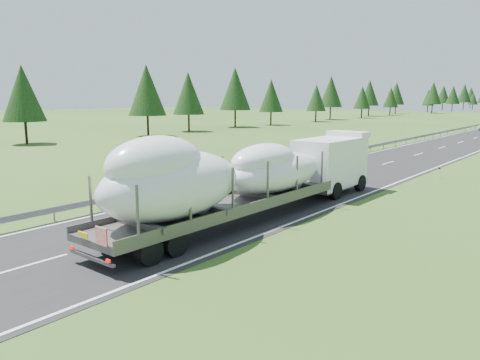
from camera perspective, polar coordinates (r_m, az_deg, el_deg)
The scene contains 4 objects.
ground at distance 20.04m, azimuth -24.07°, elevation -9.42°, with size 400.00×400.00×0.00m, color #304E1A.
guardrail at distance 110.73m, azimuth 27.22°, elevation 6.02°, with size 0.10×400.00×0.76m.
tree_line_left at distance 145.80m, azimuth 14.05°, elevation 10.17°, with size 15.97×314.03×12.45m.
boat_truck at distance 24.24m, azimuth 1.04°, elevation 0.81°, with size 3.57×21.58×4.84m.
Camera 1 is at (17.05, -8.36, 6.41)m, focal length 35.00 mm.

